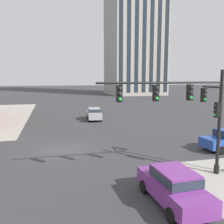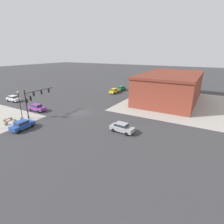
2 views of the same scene
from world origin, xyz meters
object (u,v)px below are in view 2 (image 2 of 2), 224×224
at_px(bollard_sphere_curb_a, 22,119).
at_px(car_main_southbound_far, 13,98).
at_px(bollard_sphere_curb_b, 15,121).
at_px(car_main_northbound_near, 37,107).
at_px(traffic_signal_main, 33,98).
at_px(street_lamp_corner_near, 20,103).
at_px(car_main_southbound_near, 122,127).
at_px(car_main_northbound_far, 121,88).
at_px(bollard_sphere_curb_c, 6,123).
at_px(car_cross_westbound, 22,125).
at_px(car_cross_eastbound, 114,91).
at_px(bench_near_signal, 8,119).

height_order(bollard_sphere_curb_a, car_main_southbound_far, car_main_southbound_far).
bearing_deg(bollard_sphere_curb_b, car_main_northbound_near, -161.23).
height_order(bollard_sphere_curb_b, car_main_southbound_far, car_main_southbound_far).
distance_m(traffic_signal_main, street_lamp_corner_near, 2.93).
relative_size(traffic_signal_main, car_main_southbound_near, 1.67).
relative_size(car_main_northbound_near, car_main_northbound_far, 1.01).
distance_m(bollard_sphere_curb_b, bollard_sphere_curb_c, 1.69).
distance_m(traffic_signal_main, car_main_southbound_far, 17.26).
distance_m(bollard_sphere_curb_b, car_cross_westbound, 4.53).
xyz_separation_m(traffic_signal_main, street_lamp_corner_near, (2.85, -0.62, -0.29)).
bearing_deg(car_cross_westbound, car_main_southbound_far, -118.32).
relative_size(bollard_sphere_curb_b, street_lamp_corner_near, 0.12).
height_order(street_lamp_corner_near, car_main_northbound_far, street_lamp_corner_near).
relative_size(street_lamp_corner_near, car_main_southbound_far, 1.38).
distance_m(street_lamp_corner_near, car_cross_westbound, 6.14).
distance_m(car_main_southbound_far, car_cross_eastbound, 31.16).
xyz_separation_m(traffic_signal_main, bollard_sphere_curb_c, (6.29, -0.72, -3.72)).
xyz_separation_m(car_main_northbound_far, car_main_southbound_far, (29.03, -20.22, 0.00)).
height_order(bollard_sphere_curb_c, car_main_northbound_far, car_main_northbound_far).
distance_m(traffic_signal_main, bollard_sphere_curb_a, 4.87).
height_order(car_main_northbound_far, car_cross_westbound, same).
xyz_separation_m(bollard_sphere_curb_b, car_main_northbound_far, (-38.62, 4.43, 0.56)).
relative_size(bollard_sphere_curb_b, bench_near_signal, 0.40).
distance_m(bench_near_signal, car_cross_eastbound, 34.13).
bearing_deg(bollard_sphere_curb_c, street_lamp_corner_near, 178.31).
bearing_deg(bollard_sphere_curb_c, car_cross_eastbound, 172.40).
relative_size(bollard_sphere_curb_b, car_main_southbound_far, 0.16).
distance_m(car_main_northbound_near, car_main_southbound_near, 23.23).
relative_size(traffic_signal_main, car_main_northbound_far, 1.71).
xyz_separation_m(bench_near_signal, car_main_southbound_far, (-9.70, -13.40, 0.59)).
xyz_separation_m(car_main_northbound_far, car_cross_westbound, (39.87, -0.11, 0.00)).
bearing_deg(bollard_sphere_curb_c, car_main_northbound_near, -166.32).
distance_m(bench_near_signal, car_main_northbound_near, 7.35).
relative_size(car_main_northbound_far, car_cross_westbound, 0.98).
relative_size(bollard_sphere_curb_b, car_cross_westbound, 0.16).
bearing_deg(bollard_sphere_curb_c, traffic_signal_main, 173.49).
bearing_deg(bollard_sphere_curb_b, bollard_sphere_curb_c, -9.94).
relative_size(bench_near_signal, car_main_southbound_near, 0.40).
relative_size(traffic_signal_main, bollard_sphere_curb_b, 10.46).
bearing_deg(car_main_northbound_near, traffic_signal_main, 47.93).
relative_size(car_main_northbound_near, car_cross_westbound, 0.99).
bearing_deg(car_main_southbound_far, car_main_northbound_far, 145.14).
bearing_deg(car_main_northbound_far, bollard_sphere_curb_c, -6.68).
bearing_deg(traffic_signal_main, car_main_southbound_far, -107.03).
relative_size(street_lamp_corner_near, car_main_southbound_near, 1.36).
xyz_separation_m(street_lamp_corner_near, car_cross_eastbound, (-31.57, 4.57, -2.88)).
bearing_deg(car_main_northbound_near, car_main_southbound_far, -100.06).
relative_size(traffic_signal_main, car_cross_eastbound, 1.71).
distance_m(bollard_sphere_curb_c, car_main_southbound_far, 19.17).
bearing_deg(street_lamp_corner_near, bench_near_signal, -49.48).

